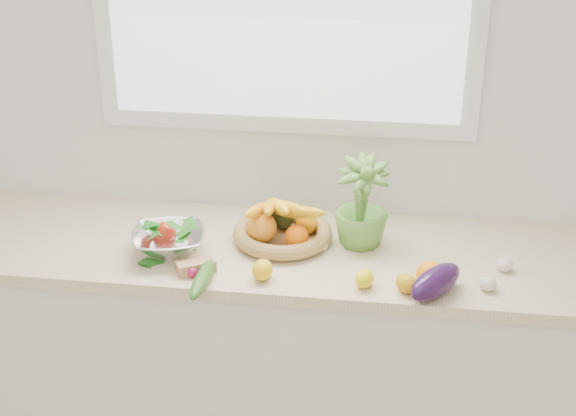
# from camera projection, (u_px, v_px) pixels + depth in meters

# --- Properties ---
(back_wall) EXTENTS (4.50, 0.02, 2.70)m
(back_wall) POSITION_uv_depth(u_px,v_px,m) (286.00, 88.00, 2.74)
(back_wall) COLOR white
(back_wall) RESTS_ON ground
(counter_cabinet) EXTENTS (2.20, 0.58, 0.86)m
(counter_cabinet) POSITION_uv_depth(u_px,v_px,m) (275.00, 362.00, 2.86)
(counter_cabinet) COLOR silver
(counter_cabinet) RESTS_ON ground
(countertop) EXTENTS (2.24, 0.62, 0.04)m
(countertop) POSITION_uv_depth(u_px,v_px,m) (274.00, 251.00, 2.67)
(countertop) COLOR beige
(countertop) RESTS_ON counter_cabinet
(orange_loose) EXTENTS (0.09, 0.09, 0.09)m
(orange_loose) POSITION_uv_depth(u_px,v_px,m) (431.00, 276.00, 2.39)
(orange_loose) COLOR orange
(orange_loose) RESTS_ON countertop
(lemon_a) EXTENTS (0.07, 0.08, 0.06)m
(lemon_a) POSITION_uv_depth(u_px,v_px,m) (262.00, 270.00, 2.45)
(lemon_a) COLOR yellow
(lemon_a) RESTS_ON countertop
(lemon_b) EXTENTS (0.08, 0.09, 0.06)m
(lemon_b) POSITION_uv_depth(u_px,v_px,m) (364.00, 279.00, 2.41)
(lemon_b) COLOR yellow
(lemon_b) RESTS_ON countertop
(lemon_c) EXTENTS (0.09, 0.09, 0.06)m
(lemon_c) POSITION_uv_depth(u_px,v_px,m) (407.00, 284.00, 2.38)
(lemon_c) COLOR #CF960B
(lemon_c) RESTS_ON countertop
(apple) EXTENTS (0.08, 0.08, 0.08)m
(apple) POSITION_uv_depth(u_px,v_px,m) (164.00, 233.00, 2.66)
(apple) COLOR #AB1F0D
(apple) RESTS_ON countertop
(ginger) EXTENTS (0.13, 0.10, 0.04)m
(ginger) POSITION_uv_depth(u_px,v_px,m) (196.00, 267.00, 2.49)
(ginger) COLOR tan
(ginger) RESTS_ON countertop
(garlic_a) EXTENTS (0.05, 0.05, 0.04)m
(garlic_a) POSITION_uv_depth(u_px,v_px,m) (321.00, 245.00, 2.62)
(garlic_a) COLOR white
(garlic_a) RESTS_ON countertop
(garlic_b) EXTENTS (0.06, 0.06, 0.04)m
(garlic_b) POSITION_uv_depth(u_px,v_px,m) (505.00, 264.00, 2.50)
(garlic_b) COLOR silver
(garlic_b) RESTS_ON countertop
(garlic_c) EXTENTS (0.06, 0.06, 0.04)m
(garlic_c) POSITION_uv_depth(u_px,v_px,m) (488.00, 284.00, 2.39)
(garlic_c) COLOR silver
(garlic_c) RESTS_ON countertop
(eggplant) EXTENTS (0.20, 0.23, 0.09)m
(eggplant) POSITION_uv_depth(u_px,v_px,m) (436.00, 282.00, 2.36)
(eggplant) COLOR #270E36
(eggplant) RESTS_ON countertop
(cucumber) EXTENTS (0.05, 0.25, 0.05)m
(cucumber) POSITION_uv_depth(u_px,v_px,m) (203.00, 278.00, 2.42)
(cucumber) COLOR #285D1B
(cucumber) RESTS_ON countertop
(radish) EXTENTS (0.04, 0.04, 0.03)m
(radish) POSITION_uv_depth(u_px,v_px,m) (192.00, 272.00, 2.47)
(radish) COLOR #B9174B
(radish) RESTS_ON countertop
(potted_herb) EXTENTS (0.20, 0.20, 0.32)m
(potted_herb) POSITION_uv_depth(u_px,v_px,m) (361.00, 204.00, 2.61)
(potted_herb) COLOR #589436
(potted_herb) RESTS_ON countertop
(fruit_basket) EXTENTS (0.44, 0.44, 0.18)m
(fruit_basket) POSITION_uv_depth(u_px,v_px,m) (281.00, 228.00, 2.67)
(fruit_basket) COLOR #A7764A
(fruit_basket) RESTS_ON countertop
(colander_with_spinach) EXTENTS (0.29, 0.29, 0.12)m
(colander_with_spinach) POSITION_uv_depth(u_px,v_px,m) (168.00, 236.00, 2.59)
(colander_with_spinach) COLOR white
(colander_with_spinach) RESTS_ON countertop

